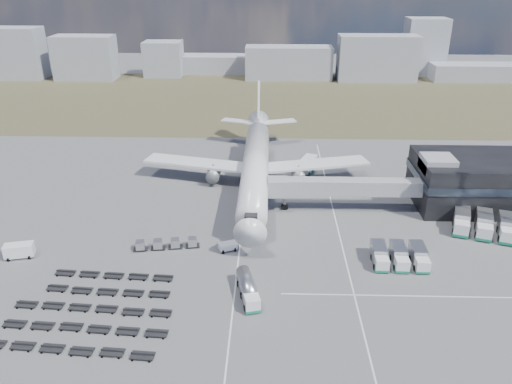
{
  "coord_description": "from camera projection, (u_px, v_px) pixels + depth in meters",
  "views": [
    {
      "loc": [
        3.02,
        -69.85,
        45.34
      ],
      "look_at": [
        0.43,
        19.87,
        4.0
      ],
      "focal_mm": 35.0,
      "sensor_mm": 36.0,
      "label": 1
    }
  ],
  "objects": [
    {
      "name": "utility_van",
      "position": [
        19.0,
        251.0,
        83.88
      ],
      "size": [
        5.09,
        3.17,
        2.49
      ],
      "primitive_type": "cube",
      "rotation": [
        0.0,
        0.0,
        0.23
      ],
      "color": "white",
      "rests_on": "ground"
    },
    {
      "name": "baggage_dollies",
      "position": [
        92.0,
        310.0,
        71.0
      ],
      "size": [
        24.54,
        19.75,
        0.72
      ],
      "rotation": [
        0.0,
        0.0,
        -0.07
      ],
      "color": "black",
      "rests_on": "ground"
    },
    {
      "name": "fuel_tanker",
      "position": [
        248.0,
        289.0,
        73.81
      ],
      "size": [
        4.17,
        9.1,
        2.85
      ],
      "rotation": [
        0.0,
        0.0,
        0.23
      ],
      "color": "white",
      "rests_on": "ground"
    },
    {
      "name": "terminal",
      "position": [
        490.0,
        181.0,
        100.77
      ],
      "size": [
        30.4,
        16.4,
        11.0
      ],
      "color": "black",
      "rests_on": "ground"
    },
    {
      "name": "ground",
      "position": [
        250.0,
        264.0,
        82.47
      ],
      "size": [
        420.0,
        420.0,
        0.0
      ],
      "primitive_type": "plane",
      "color": "#565659",
      "rests_on": "ground"
    },
    {
      "name": "airliner",
      "position": [
        256.0,
        163.0,
        109.65
      ],
      "size": [
        51.59,
        64.53,
        17.62
      ],
      "color": "white",
      "rests_on": "ground"
    },
    {
      "name": "catering_truck",
      "position": [
        307.0,
        166.0,
        118.09
      ],
      "size": [
        5.27,
        7.56,
        3.21
      ],
      "rotation": [
        0.0,
        0.0,
        -0.38
      ],
      "color": "white",
      "rests_on": "ground"
    },
    {
      "name": "lane_markings",
      "position": [
        308.0,
        255.0,
        84.93
      ],
      "size": [
        47.12,
        110.0,
        0.01
      ],
      "color": "silver",
      "rests_on": "ground"
    },
    {
      "name": "uld_row",
      "position": [
        167.0,
        244.0,
        86.56
      ],
      "size": [
        11.45,
        3.24,
        1.57
      ],
      "rotation": [
        0.0,
        0.0,
        0.16
      ],
      "color": "black",
      "rests_on": "ground"
    },
    {
      "name": "service_trucks_near",
      "position": [
        399.0,
        256.0,
        82.03
      ],
      "size": [
        8.88,
        6.81,
        2.65
      ],
      "rotation": [
        0.0,
        0.0,
        -0.03
      ],
      "color": "white",
      "rests_on": "ground"
    },
    {
      "name": "skyline",
      "position": [
        260.0,
        58.0,
        212.82
      ],
      "size": [
        297.14,
        26.31,
        23.97
      ],
      "color": "#9799A4",
      "rests_on": "ground"
    },
    {
      "name": "grass_strip",
      "position": [
        262.0,
        99.0,
        182.33
      ],
      "size": [
        420.0,
        90.0,
        0.01
      ],
      "primitive_type": "cube",
      "color": "#49412C",
      "rests_on": "ground"
    },
    {
      "name": "service_trucks_far",
      "position": [
        495.0,
        226.0,
        90.76
      ],
      "size": [
        16.07,
        12.08,
        3.17
      ],
      "rotation": [
        0.0,
        0.0,
        -0.33
      ],
      "color": "white",
      "rests_on": "ground"
    },
    {
      "name": "pushback_tug",
      "position": [
        228.0,
        247.0,
        86.15
      ],
      "size": [
        3.53,
        2.79,
        1.42
      ],
      "primitive_type": "cube",
      "rotation": [
        0.0,
        0.0,
        0.39
      ],
      "color": "white",
      "rests_on": "ground"
    },
    {
      "name": "jet_bridge",
      "position": [
        334.0,
        187.0,
        98.48
      ],
      "size": [
        30.3,
        3.8,
        7.05
      ],
      "color": "#939399",
      "rests_on": "ground"
    }
  ]
}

